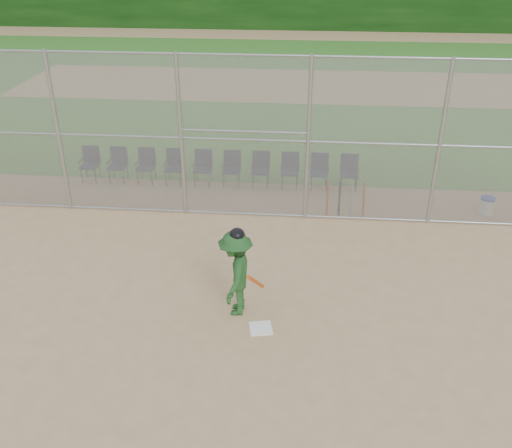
# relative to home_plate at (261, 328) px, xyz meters

# --- Properties ---
(ground) EXTENTS (100.00, 100.00, 0.00)m
(ground) POSITION_rel_home_plate_xyz_m (-0.26, -0.54, -0.01)
(ground) COLOR tan
(ground) RESTS_ON ground
(grass_strip) EXTENTS (100.00, 100.00, 0.00)m
(grass_strip) POSITION_rel_home_plate_xyz_m (-0.26, 17.46, -0.00)
(grass_strip) COLOR #2F6F21
(grass_strip) RESTS_ON ground
(dirt_patch_far) EXTENTS (24.00, 24.00, 0.00)m
(dirt_patch_far) POSITION_rel_home_plate_xyz_m (-0.26, 17.46, -0.00)
(dirt_patch_far) COLOR tan
(dirt_patch_far) RESTS_ON ground
(backstop_fence) EXTENTS (16.09, 0.09, 4.00)m
(backstop_fence) POSITION_rel_home_plate_xyz_m (-0.26, 4.46, 2.06)
(backstop_fence) COLOR gray
(backstop_fence) RESTS_ON ground
(home_plate) EXTENTS (0.47, 0.47, 0.02)m
(home_plate) POSITION_rel_home_plate_xyz_m (0.00, 0.00, 0.00)
(home_plate) COLOR white
(home_plate) RESTS_ON ground
(batter_at_plate) EXTENTS (0.89, 1.29, 1.78)m
(batter_at_plate) POSITION_rel_home_plate_xyz_m (-0.50, 0.49, 0.85)
(batter_at_plate) COLOR #205021
(batter_at_plate) RESTS_ON ground
(water_cooler) EXTENTS (0.35, 0.35, 0.45)m
(water_cooler) POSITION_rel_home_plate_xyz_m (5.29, 5.09, 0.22)
(water_cooler) COLOR white
(water_cooler) RESTS_ON ground
(spare_bats) EXTENTS (0.96, 0.31, 0.84)m
(spare_bats) POSITION_rel_home_plate_xyz_m (1.74, 4.76, 0.41)
(spare_bats) COLOR #D84C14
(spare_bats) RESTS_ON ground
(chair_0) EXTENTS (0.54, 0.52, 0.96)m
(chair_0) POSITION_rel_home_plate_xyz_m (-5.33, 6.26, 0.47)
(chair_0) COLOR #0F1B37
(chair_0) RESTS_ON ground
(chair_1) EXTENTS (0.54, 0.52, 0.96)m
(chair_1) POSITION_rel_home_plate_xyz_m (-4.53, 6.26, 0.47)
(chair_1) COLOR #0F1B37
(chair_1) RESTS_ON ground
(chair_2) EXTENTS (0.54, 0.52, 0.96)m
(chair_2) POSITION_rel_home_plate_xyz_m (-3.72, 6.26, 0.47)
(chair_2) COLOR #0F1B37
(chair_2) RESTS_ON ground
(chair_3) EXTENTS (0.54, 0.52, 0.96)m
(chair_3) POSITION_rel_home_plate_xyz_m (-2.92, 6.26, 0.47)
(chair_3) COLOR #0F1B37
(chair_3) RESTS_ON ground
(chair_4) EXTENTS (0.54, 0.52, 0.96)m
(chair_4) POSITION_rel_home_plate_xyz_m (-2.12, 6.26, 0.47)
(chair_4) COLOR #0F1B37
(chair_4) RESTS_ON ground
(chair_5) EXTENTS (0.54, 0.52, 0.96)m
(chair_5) POSITION_rel_home_plate_xyz_m (-1.31, 6.26, 0.47)
(chair_5) COLOR #0F1B37
(chair_5) RESTS_ON ground
(chair_6) EXTENTS (0.54, 0.52, 0.96)m
(chair_6) POSITION_rel_home_plate_xyz_m (-0.51, 6.26, 0.47)
(chair_6) COLOR #0F1B37
(chair_6) RESTS_ON ground
(chair_7) EXTENTS (0.54, 0.52, 0.96)m
(chair_7) POSITION_rel_home_plate_xyz_m (0.30, 6.26, 0.47)
(chair_7) COLOR #0F1B37
(chair_7) RESTS_ON ground
(chair_8) EXTENTS (0.54, 0.52, 0.96)m
(chair_8) POSITION_rel_home_plate_xyz_m (1.10, 6.26, 0.47)
(chair_8) COLOR #0F1B37
(chair_8) RESTS_ON ground
(chair_9) EXTENTS (0.54, 0.52, 0.96)m
(chair_9) POSITION_rel_home_plate_xyz_m (1.91, 6.26, 0.47)
(chair_9) COLOR #0F1B37
(chair_9) RESTS_ON ground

